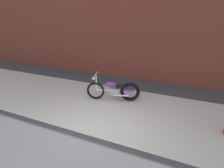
% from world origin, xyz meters
% --- Properties ---
extents(ground_plane, '(80.00, 80.00, 0.00)m').
position_xyz_m(ground_plane, '(0.00, 0.00, 0.00)').
color(ground_plane, '#38383A').
extents(sidewalk_slab, '(36.00, 3.50, 0.01)m').
position_xyz_m(sidewalk_slab, '(0.00, 1.75, 0.00)').
color(sidewalk_slab, '#B2ADA3').
rests_on(sidewalk_slab, ground).
extents(brick_building_wall, '(36.00, 0.50, 5.48)m').
position_xyz_m(brick_building_wall, '(0.00, 5.20, 2.74)').
color(brick_building_wall, brown).
rests_on(brick_building_wall, ground).
extents(motorcycle_purple, '(1.95, 0.82, 1.03)m').
position_xyz_m(motorcycle_purple, '(-0.15, 2.30, 0.40)').
color(motorcycle_purple, black).
rests_on(motorcycle_purple, ground).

